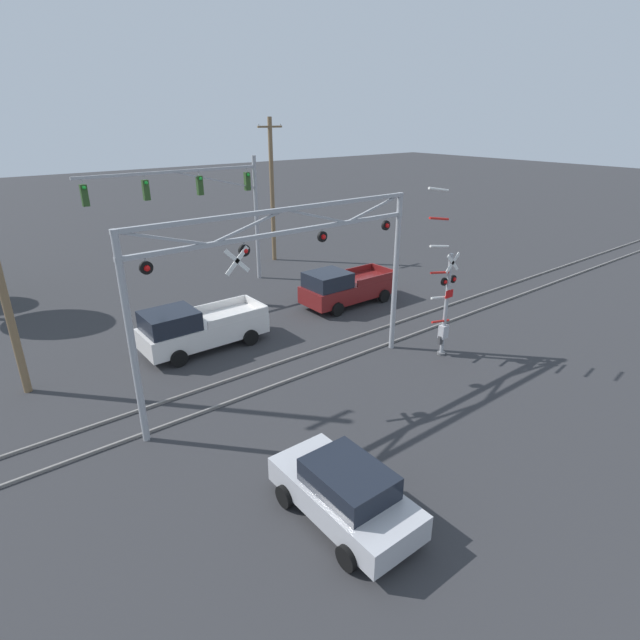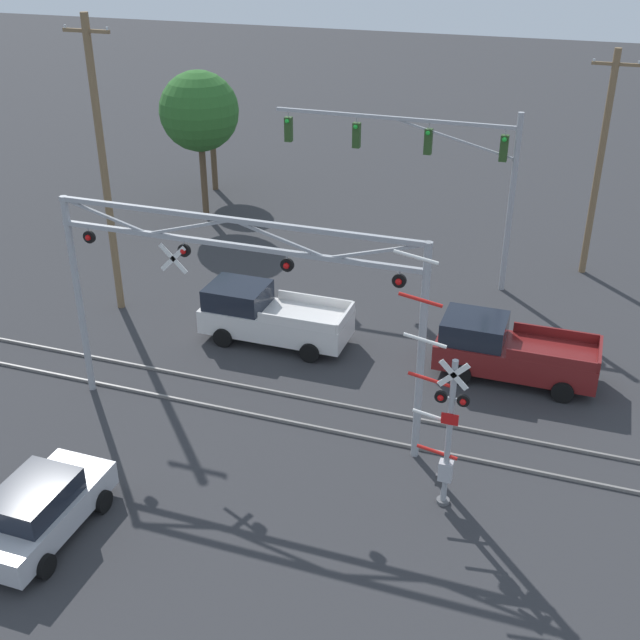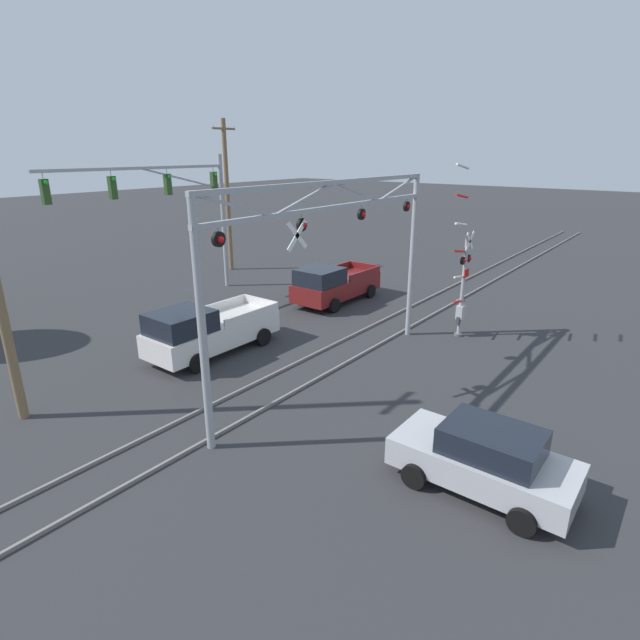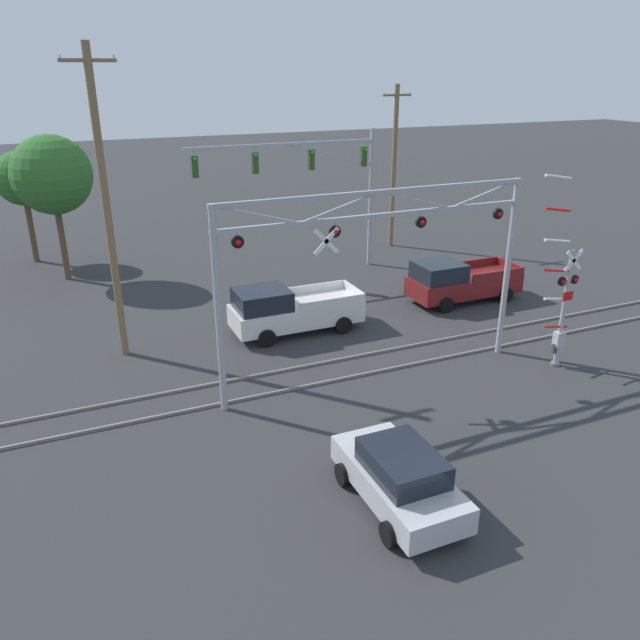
{
  "view_description": "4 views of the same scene",
  "coord_description": "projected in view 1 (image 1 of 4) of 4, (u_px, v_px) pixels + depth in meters",
  "views": [
    {
      "loc": [
        -9.16,
        2.15,
        9.39
      ],
      "look_at": [
        1.2,
        15.4,
        2.47
      ],
      "focal_mm": 28.0,
      "sensor_mm": 36.0,
      "label": 1
    },
    {
      "loc": [
        9.02,
        -2.91,
        14.18
      ],
      "look_at": [
        1.69,
        18.12,
        2.6
      ],
      "focal_mm": 45.0,
      "sensor_mm": 36.0,
      "label": 2
    },
    {
      "loc": [
        -12.7,
        6.43,
        7.48
      ],
      "look_at": [
        -0.62,
        15.8,
        2.26
      ],
      "focal_mm": 28.0,
      "sensor_mm": 36.0,
      "label": 3
    },
    {
      "loc": [
        -9.59,
        -1.51,
        10.2
      ],
      "look_at": [
        -1.46,
        17.15,
        1.92
      ],
      "focal_mm": 35.0,
      "sensor_mm": 36.0,
      "label": 4
    }
  ],
  "objects": [
    {
      "name": "pickup_truck_following",
      "position": [
        344.0,
        287.0,
        26.33
      ],
      "size": [
        5.27,
        2.28,
        2.0
      ],
      "color": "maroon",
      "rests_on": "ground_plane"
    },
    {
      "name": "crossing_gantry",
      "position": [
        286.0,
        266.0,
        16.91
      ],
      "size": [
        11.06,
        0.27,
        6.62
      ],
      "color": "#9EA0A5",
      "rests_on": "ground_plane"
    },
    {
      "name": "rail_track_near",
      "position": [
        285.0,
        382.0,
        18.87
      ],
      "size": [
        80.0,
        0.08,
        0.1
      ],
      "primitive_type": "cube",
      "color": "gray",
      "rests_on": "ground_plane"
    },
    {
      "name": "sedan_waiting",
      "position": [
        345.0,
        492.0,
        12.26
      ],
      "size": [
        2.09,
        4.08,
        1.6
      ],
      "color": "#B7B7BC",
      "rests_on": "ground_plane"
    },
    {
      "name": "crossing_signal_mast",
      "position": [
        444.0,
        303.0,
        20.18
      ],
      "size": [
        2.11,
        0.35,
        7.06
      ],
      "color": "#9EA0A5",
      "rests_on": "ground_plane"
    },
    {
      "name": "rail_track_far",
      "position": [
        265.0,
        368.0,
        19.92
      ],
      "size": [
        80.0,
        0.08,
        0.1
      ],
      "primitive_type": "cube",
      "color": "gray",
      "rests_on": "ground_plane"
    },
    {
      "name": "pickup_truck_lead",
      "position": [
        197.0,
        328.0,
        21.29
      ],
      "size": [
        5.35,
        2.28,
        2.0
      ],
      "color": "silver",
      "rests_on": "ground_plane"
    },
    {
      "name": "traffic_signal_span",
      "position": [
        213.0,
        199.0,
        27.62
      ],
      "size": [
        9.96,
        0.39,
        7.29
      ],
      "color": "#9EA0A5",
      "rests_on": "ground_plane"
    },
    {
      "name": "utility_pole_right",
      "position": [
        272.0,
        190.0,
        33.2
      ],
      "size": [
        1.8,
        0.28,
        9.32
      ],
      "color": "brown",
      "rests_on": "ground_plane"
    }
  ]
}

